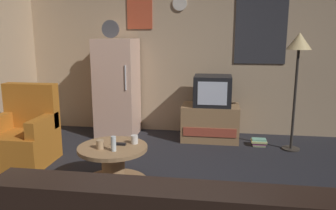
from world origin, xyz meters
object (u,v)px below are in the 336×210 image
crt_tv (213,91)px  book_stack (259,142)px  tv_stand (210,122)px  coffee_table (113,166)px  remote_control (119,144)px  mug_ceramic_tan (100,144)px  mug_ceramic_white (134,139)px  standing_lamp (299,50)px  armchair (25,136)px  wine_glass (113,144)px  fridge (117,88)px

crt_tv → book_stack: 0.99m
tv_stand → crt_tv: bearing=-2.3°
coffee_table → remote_control: 0.24m
coffee_table → mug_ceramic_tan: 0.29m
mug_ceramic_tan → book_stack: mug_ceramic_tan is taller
remote_control → tv_stand: bearing=62.3°
mug_ceramic_white → mug_ceramic_tan: 0.37m
tv_stand → coffee_table: size_ratio=1.17×
tv_stand → remote_control: (-0.91, -1.69, 0.18)m
coffee_table → crt_tv: bearing=60.4°
tv_stand → mug_ceramic_tan: (-1.06, -1.82, 0.21)m
coffee_table → book_stack: coffee_table is taller
mug_ceramic_tan → standing_lamp: bearing=35.1°
tv_stand → armchair: 2.57m
mug_ceramic_white → crt_tv: bearing=64.1°
tv_stand → coffee_table: bearing=-119.0°
mug_ceramic_tan → armchair: (-1.18, 0.58, -0.14)m
armchair → standing_lamp: bearing=15.8°
standing_lamp → crt_tv: bearing=165.3°
wine_glass → mug_ceramic_white: (0.15, 0.25, -0.03)m
tv_stand → mug_ceramic_tan: bearing=-120.2°
crt_tv → wine_glass: size_ratio=3.60×
remote_control → fridge: bearing=107.8°
wine_glass → mug_ceramic_white: size_ratio=1.67×
crt_tv → wine_glass: crt_tv is taller
armchair → book_stack: bearing=19.8°
armchair → wine_glass: bearing=-25.0°
crt_tv → mug_ceramic_white: (-0.78, -1.61, -0.28)m
coffee_table → remote_control: remote_control is taller
wine_glass → armchair: size_ratio=0.16×
wine_glass → standing_lamp: bearing=37.9°
armchair → tv_stand: bearing=29.1°
fridge → book_stack: fridge is taller
wine_glass → book_stack: bearing=46.3°
fridge → crt_tv: 1.47m
mug_ceramic_tan → armchair: armchair is taller
crt_tv → remote_control: bearing=-119.0°
standing_lamp → mug_ceramic_tan: 2.81m
mug_ceramic_tan → book_stack: 2.45m
standing_lamp → wine_glass: (-2.03, -1.58, -0.85)m
book_stack → tv_stand: bearing=165.3°
fridge → book_stack: bearing=-6.3°
wine_glass → mug_ceramic_tan: 0.16m
fridge → remote_control: bearing=-72.9°
wine_glass → book_stack: 2.38m
remote_control → crt_tv: bearing=61.7°
wine_glass → mug_ceramic_tan: bearing=163.5°
crt_tv → remote_control: crt_tv is taller
tv_stand → mug_ceramic_white: size_ratio=9.33×
standing_lamp → book_stack: (-0.42, 0.11, -1.31)m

